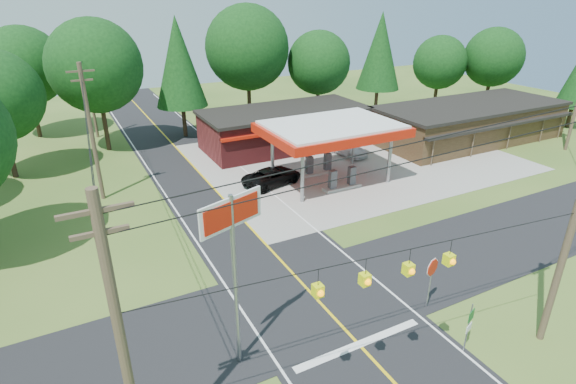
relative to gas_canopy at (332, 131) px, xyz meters
name	(u,v)px	position (x,y,z in m)	size (l,w,h in m)	color
ground	(317,300)	(-9.00, -13.00, -4.27)	(120.00, 120.00, 0.00)	#3A5C20
main_highway	(317,299)	(-9.00, -13.00, -4.26)	(8.00, 120.00, 0.02)	black
cross_road	(317,299)	(-9.00, -13.00, -4.25)	(70.00, 7.00, 0.02)	black
lane_center_yellow	(317,299)	(-9.00, -13.00, -4.24)	(0.15, 110.00, 0.00)	yellow
gas_canopy	(332,131)	(0.00, 0.00, 0.00)	(10.60, 7.40, 4.88)	gray
convenience_store	(285,127)	(1.00, 9.98, -2.35)	(16.40, 7.55, 3.80)	maroon
strip_building	(469,122)	(19.00, 2.98, -2.35)	(20.40, 8.75, 3.80)	#3A2818
utility_pole_near_right	(574,220)	(-1.50, -20.00, 1.69)	(1.80, 0.30, 11.50)	#473828
utility_pole_near_left	(122,345)	(-18.50, -18.00, 0.93)	(1.80, 0.30, 10.00)	#473828
utility_pole_far_left	(91,132)	(-17.00, 5.00, 0.93)	(1.80, 0.30, 10.00)	#473828
utility_pole_north	(90,93)	(-15.50, 22.00, 0.48)	(0.30, 0.30, 9.50)	#473828
overhead_beacons	(389,256)	(-10.00, -19.00, 1.95)	(17.04, 2.04, 1.03)	black
treeline_backdrop	(187,76)	(-8.18, 11.01, 3.22)	(70.27, 51.59, 13.30)	#332316
suv_car	(272,176)	(-4.50, 1.50, -3.57)	(5.02, 5.02, 1.39)	black
sedan_car	(347,147)	(4.96, 4.75, -3.51)	(4.45, 4.45, 1.52)	silver
big_stop_sign	(233,241)	(-14.00, -15.01, 1.54)	(2.72, 1.03, 7.69)	gray
octagonal_stop_sign	(432,271)	(-4.50, -16.01, -2.15)	(0.93, 0.31, 2.81)	gray
route_sign_post	(469,324)	(-5.20, -19.02, -2.76)	(0.49, 0.20, 2.51)	gray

